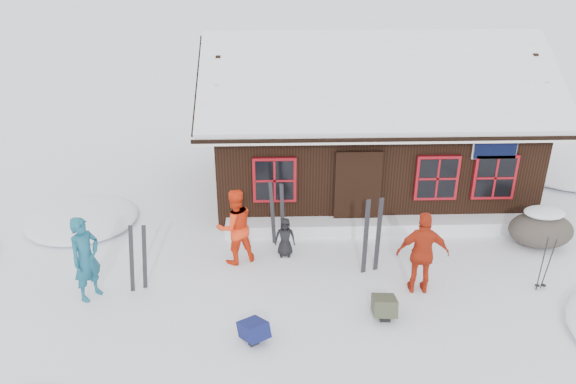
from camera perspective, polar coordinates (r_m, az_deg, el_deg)
name	(u,v)px	position (r m, az deg, el deg)	size (l,w,h in m)	color
ground	(329,285)	(11.93, 4.17, -9.41)	(120.00, 120.00, 0.00)	white
mountain_hut	(367,135)	(15.86, 8.01, 5.79)	(8.90, 6.09, 4.42)	black
snow_drift	(381,226)	(13.96, 9.44, -3.38)	(7.60, 0.60, 0.35)	white
snow_mounds	(390,239)	(13.74, 10.30, -4.77)	(20.60, 13.20, 0.48)	white
skier_teal	(86,259)	(11.77, -19.84, -6.38)	(0.65, 0.43, 1.79)	#16546B
skier_orange_left	(235,227)	(12.31, -5.41, -3.52)	(0.85, 0.66, 1.75)	red
skier_orange_right	(423,253)	(11.57, 13.53, -6.07)	(1.05, 0.44, 1.79)	#B02A12
skier_crouched	(285,237)	(12.67, -0.30, -4.62)	(0.46, 0.30, 0.93)	black
boulder	(541,229)	(14.35, 24.31, -3.41)	(1.48, 1.11, 0.86)	#4B443C
ski_pair_left	(138,259)	(11.79, -14.98, -6.60)	(0.46, 0.15, 1.54)	black
ski_pair_mid	(278,216)	(12.94, -1.07, -2.42)	(0.38, 0.25, 1.64)	black
ski_pair_right	(372,237)	(12.05, 8.53, -4.54)	(0.41, 0.15, 1.79)	black
ski_poles	(545,265)	(12.60, 24.66, -6.73)	(0.22, 0.11, 1.25)	black
backpack_blue	(254,333)	(10.45, -3.50, -14.10)	(0.41, 0.54, 0.29)	#12184D
backpack_olive	(384,309)	(11.12, 9.72, -11.63)	(0.44, 0.59, 0.32)	#3B3F2D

